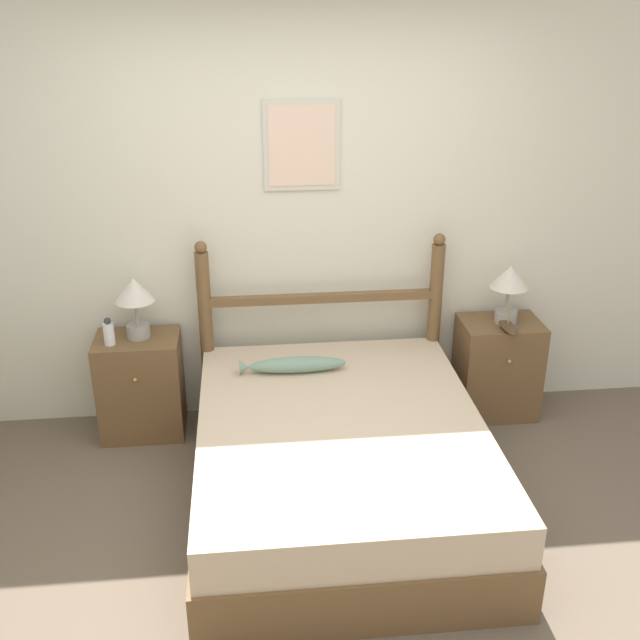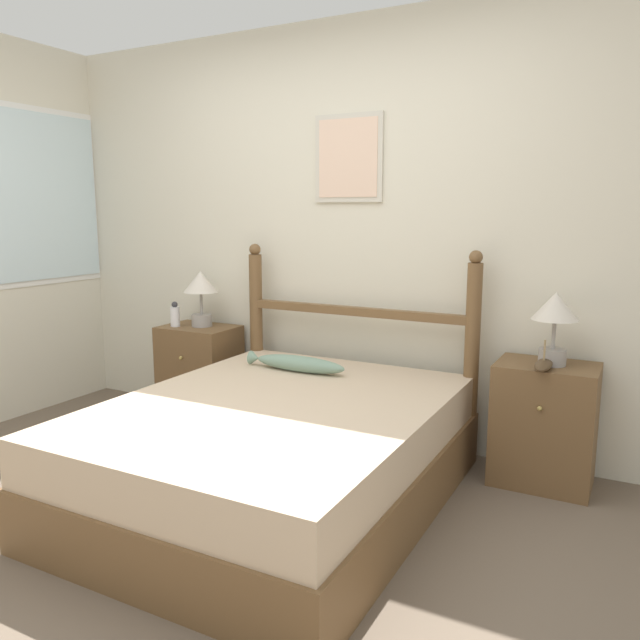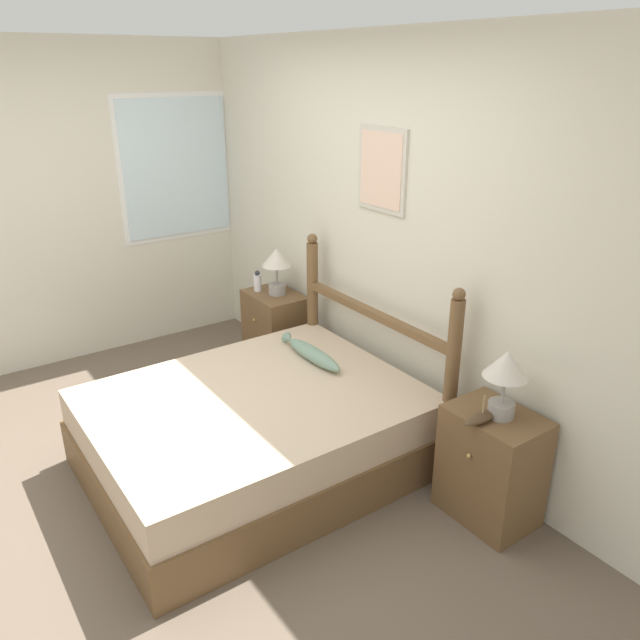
{
  "view_description": "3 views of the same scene",
  "coord_description": "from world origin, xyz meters",
  "views": [
    {
      "loc": [
        -0.29,
        -2.66,
        2.54
      ],
      "look_at": [
        0.11,
        1.1,
        0.88
      ],
      "focal_mm": 42.0,
      "sensor_mm": 36.0,
      "label": 1
    },
    {
      "loc": [
        1.72,
        -1.8,
        1.42
      ],
      "look_at": [
        0.24,
        0.99,
        0.87
      ],
      "focal_mm": 35.0,
      "sensor_mm": 36.0,
      "label": 2
    },
    {
      "loc": [
        3.08,
        -0.9,
        2.35
      ],
      "look_at": [
        0.19,
        1.13,
        0.89
      ],
      "focal_mm": 35.0,
      "sensor_mm": 36.0,
      "label": 3
    }
  ],
  "objects": [
    {
      "name": "headboard",
      "position": [
        0.17,
        1.57,
        0.64
      ],
      "size": [
        1.51,
        0.08,
        1.21
      ],
      "color": "brown",
      "rests_on": "ground_plane"
    },
    {
      "name": "bed",
      "position": [
        0.17,
        0.65,
        0.25
      ],
      "size": [
        1.51,
        1.93,
        0.51
      ],
      "color": "brown",
      "rests_on": "ground_plane"
    },
    {
      "name": "table_lamp_left",
      "position": [
        -0.94,
        1.51,
        0.9
      ],
      "size": [
        0.23,
        0.23,
        0.38
      ],
      "color": "gray",
      "rests_on": "nightstand_left"
    },
    {
      "name": "wall_left",
      "position": [
        -2.13,
        0.03,
        1.28
      ],
      "size": [
        0.08,
        6.4,
        2.55
      ],
      "color": "beige",
      "rests_on": "ground_plane"
    },
    {
      "name": "ground_plane",
      "position": [
        0.0,
        0.0,
        0.0
      ],
      "size": [
        16.0,
        16.0,
        0.0
      ],
      "primitive_type": "plane",
      "color": "brown"
    },
    {
      "name": "nightstand_left",
      "position": [
        -0.96,
        1.49,
        0.32
      ],
      "size": [
        0.5,
        0.39,
        0.64
      ],
      "color": "brown",
      "rests_on": "ground_plane"
    },
    {
      "name": "wall_back",
      "position": [
        0.0,
        1.73,
        1.28
      ],
      "size": [
        6.4,
        0.08,
        2.55
      ],
      "color": "beige",
      "rests_on": "ground_plane"
    },
    {
      "name": "model_boat",
      "position": [
        1.29,
        1.37,
        0.67
      ],
      "size": [
        0.08,
        0.26,
        0.15
      ],
      "color": "#4C3823",
      "rests_on": "nightstand_right"
    },
    {
      "name": "nightstand_right",
      "position": [
        1.3,
        1.49,
        0.32
      ],
      "size": [
        0.5,
        0.39,
        0.64
      ],
      "color": "brown",
      "rests_on": "ground_plane"
    },
    {
      "name": "fish_pillow",
      "position": [
        -0.03,
        1.22,
        0.55
      ],
      "size": [
        0.62,
        0.11,
        0.09
      ],
      "color": "gray",
      "rests_on": "bed"
    },
    {
      "name": "table_lamp_right",
      "position": [
        1.32,
        1.49,
        0.9
      ],
      "size": [
        0.23,
        0.23,
        0.38
      ],
      "color": "gray",
      "rests_on": "nightstand_right"
    },
    {
      "name": "bottle",
      "position": [
        -1.1,
        1.42,
        0.72
      ],
      "size": [
        0.06,
        0.06,
        0.17
      ],
      "color": "white",
      "rests_on": "nightstand_left"
    }
  ]
}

